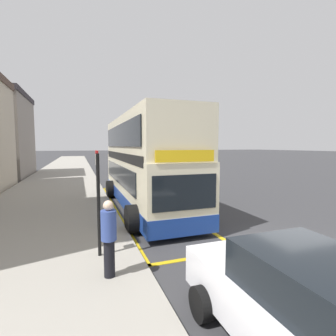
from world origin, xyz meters
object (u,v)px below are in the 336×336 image
pedestrian_waiting_near_sign (109,235)px  parked_car_black_behind (141,158)px  parked_car_white_far (309,312)px  double_decker_bus (144,165)px  bus_stop_sign (98,194)px

pedestrian_waiting_near_sign → parked_car_black_behind: bearing=75.5°
pedestrian_waiting_near_sign → parked_car_white_far: bearing=-53.5°
parked_car_black_behind → parked_car_white_far: bearing=-100.9°
parked_car_black_behind → pedestrian_waiting_near_sign: pedestrian_waiting_near_sign is taller
parked_car_black_behind → pedestrian_waiting_near_sign: size_ratio=2.45×
double_decker_bus → pedestrian_waiting_near_sign: bearing=-110.6°
parked_car_white_far → bus_stop_sign: bearing=-59.4°
bus_stop_sign → pedestrian_waiting_near_sign: 1.44m
bus_stop_sign → pedestrian_waiting_near_sign: bearing=-84.6°
parked_car_white_far → parked_car_black_behind: (7.61, 41.46, 0.00)m
parked_car_black_behind → double_decker_bus: bearing=-103.6°
double_decker_bus → parked_car_black_behind: (7.42, 31.77, -1.26)m
double_decker_bus → parked_car_black_behind: size_ratio=2.42×
parked_car_black_behind → pedestrian_waiting_near_sign: (-9.90, -38.36, 0.27)m
double_decker_bus → pedestrian_waiting_near_sign: size_ratio=5.94×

